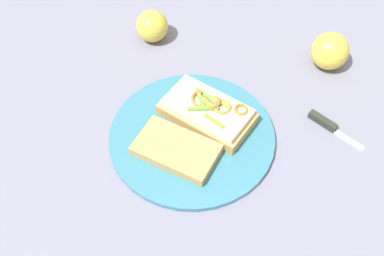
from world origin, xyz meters
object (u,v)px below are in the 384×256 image
Objects in this scene: apple_1 at (152,26)px; knife at (328,125)px; apple_2 at (330,51)px; sandwich at (207,111)px; plate at (192,136)px; bread_slice_side at (176,150)px.

apple_1 is 0.44m from knife.
apple_1 is at bearing -172.77° from knife.
sandwich is at bearing 117.61° from apple_2.
plate is 0.06m from sandwich.
knife is at bearing -129.04° from apple_1.
plate is 1.59× the size of sandwich.
knife is (-0.03, -0.23, -0.02)m from sandwich.
plate is at bearing -131.19° from knife.
plate is 0.27m from knife.
apple_1 is at bearing 74.36° from apple_2.
knife is (0.01, -0.27, 0.00)m from plate.
sandwich reaches higher than bread_slice_side.
sandwich is 0.24m from knife.
apple_1 is at bearing 14.45° from plate.
knife is (-0.17, 0.04, -0.03)m from apple_2.
apple_1 reaches higher than knife.
bread_slice_side reaches higher than knife.
sandwich is at bearing -38.36° from plate.
apple_1 is 0.39m from apple_2.
apple_2 reaches higher than plate.
apple_2 is (-0.11, -0.38, 0.00)m from apple_1.
apple_2 is at bearing 65.42° from sandwich.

